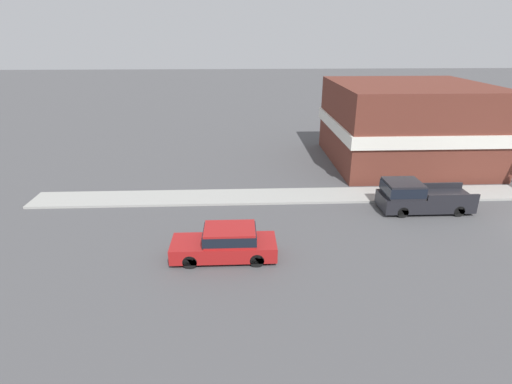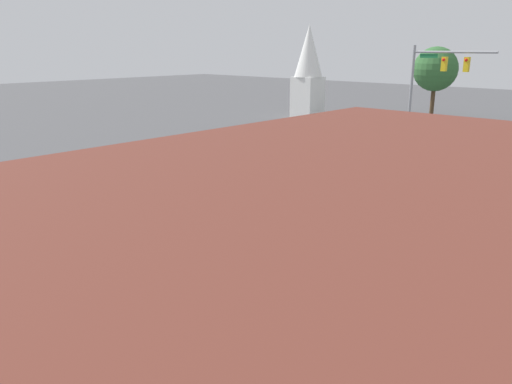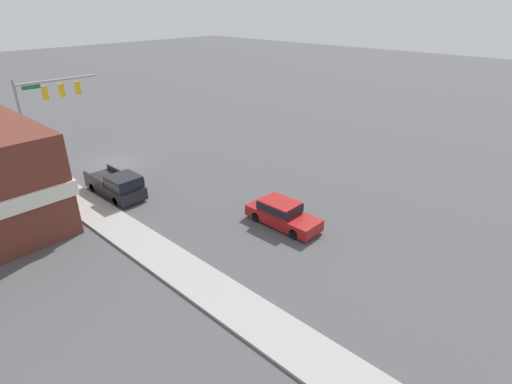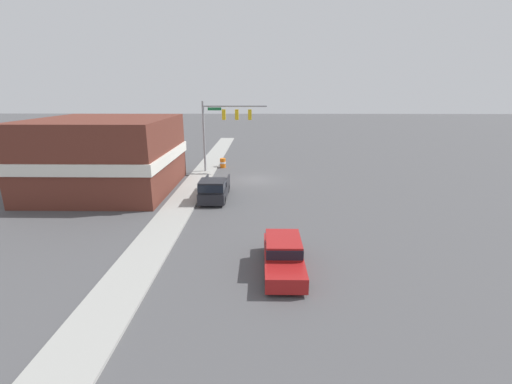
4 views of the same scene
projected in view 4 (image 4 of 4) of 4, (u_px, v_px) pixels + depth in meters
name	position (u px, v px, depth m)	size (l,w,h in m)	color
ground_plane	(256.00, 180.00, 33.86)	(200.00, 200.00, 0.00)	#4C4C4F
sidewalk_curb	(199.00, 179.00, 33.93)	(2.40, 60.00, 0.14)	#9E9E99
near_signal_assembly	(224.00, 121.00, 35.44)	(6.69, 0.49, 7.47)	gray
car_lead	(283.00, 254.00, 16.76)	(1.85, 4.89, 1.57)	black
pickup_truck_parked	(214.00, 189.00, 27.47)	(2.01, 5.32, 1.86)	black
construction_barrel	(223.00, 163.00, 39.06)	(0.66, 0.66, 1.07)	orange
corner_brick_building	(107.00, 155.00, 29.69)	(11.29, 11.77, 6.26)	brown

